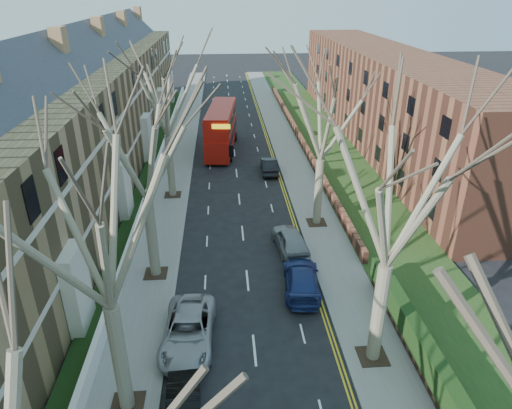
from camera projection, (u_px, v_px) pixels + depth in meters
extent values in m
cube|color=slate|center=(179.00, 154.00, 49.32)|extent=(3.00, 102.00, 0.12)
cube|color=slate|center=(289.00, 151.00, 50.14)|extent=(3.00, 102.00, 0.12)
cube|color=olive|center=(77.00, 132.00, 39.46)|extent=(9.00, 78.00, 10.00)
cube|color=#31323C|center=(65.00, 60.00, 36.87)|extent=(4.67, 78.00, 4.67)
cube|color=beige|center=(131.00, 148.00, 40.41)|extent=(0.12, 78.00, 0.35)
cube|color=beige|center=(127.00, 108.00, 38.90)|extent=(0.12, 78.00, 0.35)
cube|color=brown|center=(385.00, 96.00, 52.39)|extent=(8.00, 54.00, 10.00)
cube|color=brown|center=(299.00, 135.00, 53.63)|extent=(0.35, 54.00, 0.90)
cube|color=white|center=(154.00, 177.00, 41.78)|extent=(0.30, 78.00, 1.00)
cube|color=#1C3814|center=(329.00, 149.00, 50.41)|extent=(6.00, 102.00, 0.06)
cylinder|color=#6E654E|center=(120.00, 359.00, 18.51)|extent=(0.64, 0.64, 5.25)
cube|color=#2D2116|center=(128.00, 405.00, 19.64)|extent=(1.40, 1.40, 0.05)
cylinder|color=#6E654E|center=(152.00, 238.00, 27.54)|extent=(0.64, 0.64, 5.07)
cube|color=#2D2116|center=(156.00, 273.00, 28.63)|extent=(1.40, 1.40, 0.05)
cylinder|color=#6E654E|center=(170.00, 166.00, 38.29)|extent=(0.60, 0.60, 5.25)
cube|color=#2D2116|center=(173.00, 195.00, 39.42)|extent=(1.40, 1.40, 0.05)
cylinder|color=#6E654E|center=(379.00, 314.00, 21.09)|extent=(0.64, 0.64, 5.25)
cube|color=#2D2116|center=(372.00, 356.00, 22.22)|extent=(1.40, 1.40, 0.05)
cylinder|color=#6E654E|center=(318.00, 192.00, 33.71)|extent=(0.60, 0.60, 5.07)
cube|color=#2D2116|center=(316.00, 222.00, 34.80)|extent=(1.40, 1.40, 0.05)
cube|color=#A0130B|center=(222.00, 137.00, 49.96)|extent=(3.67, 11.34, 2.23)
cube|color=#A0130B|center=(221.00, 118.00, 49.04)|extent=(3.61, 10.79, 2.03)
cube|color=black|center=(221.00, 133.00, 49.76)|extent=(3.59, 10.46, 0.91)
cube|color=black|center=(221.00, 117.00, 49.00)|extent=(3.57, 10.23, 0.91)
imported|color=#9D9EA3|center=(188.00, 330.00, 22.97)|extent=(2.83, 5.61, 1.52)
imported|color=navy|center=(302.00, 279.00, 27.02)|extent=(2.58, 5.24, 1.47)
imported|color=gray|center=(290.00, 240.00, 31.11)|extent=(2.38, 4.79, 1.57)
imported|color=black|center=(269.00, 166.00, 44.22)|extent=(1.57, 4.30, 1.41)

